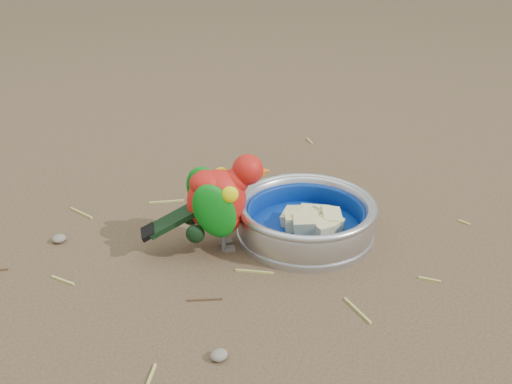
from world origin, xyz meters
TOP-DOWN VIEW (x-y plane):
  - ground at (0.00, 0.00)m, footprint 60.00×60.00m
  - food_bowl at (0.12, 0.03)m, footprint 0.22×0.22m
  - bowl_wall at (0.12, 0.03)m, footprint 0.22×0.22m
  - fruit_wedges at (0.12, 0.03)m, footprint 0.13×0.13m
  - lory_parrot at (-0.01, 0.08)m, footprint 0.20×0.15m
  - ground_debris at (-0.01, 0.08)m, footprint 0.90×0.80m

SIDE VIEW (x-z plane):
  - ground at x=0.00m, z-range 0.00..0.00m
  - ground_debris at x=-0.01m, z-range 0.00..0.01m
  - food_bowl at x=0.12m, z-range 0.00..0.02m
  - fruit_wedges at x=0.12m, z-range 0.02..0.05m
  - bowl_wall at x=0.12m, z-range 0.02..0.06m
  - lory_parrot at x=-0.01m, z-range 0.00..0.15m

